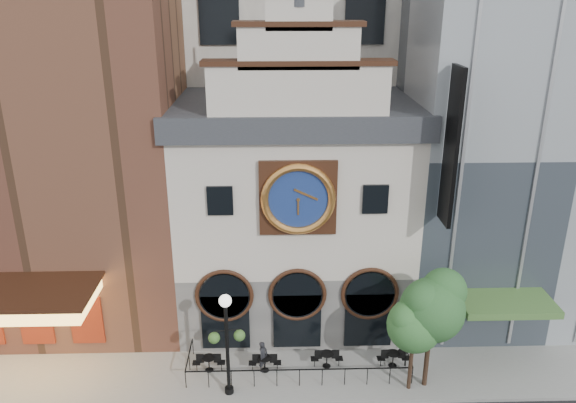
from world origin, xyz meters
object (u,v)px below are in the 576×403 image
(bistro_0, at_px, (209,362))
(bistro_1, at_px, (265,363))
(bistro_2, at_px, (327,358))
(tree_left, at_px, (433,305))
(pedestrian, at_px, (263,356))
(bistro_3, at_px, (393,358))
(tree_right, at_px, (415,321))
(lamppost, at_px, (227,334))

(bistro_0, relative_size, bistro_1, 1.00)
(bistro_2, bearing_deg, tree_left, -17.63)
(pedestrian, bearing_deg, tree_left, -68.13)
(bistro_1, xyz_separation_m, bistro_2, (3.04, 0.25, 0.00))
(tree_left, bearing_deg, bistro_0, 172.88)
(bistro_3, xyz_separation_m, pedestrian, (-6.38, -0.13, 0.32))
(tree_right, bearing_deg, bistro_0, 170.90)
(bistro_1, height_order, bistro_3, same)
(bistro_0, bearing_deg, tree_left, -7.12)
(tree_right, bearing_deg, bistro_1, 168.13)
(pedestrian, bearing_deg, bistro_2, -55.40)
(bistro_3, bearing_deg, pedestrian, -178.86)
(tree_left, bearing_deg, tree_right, -163.85)
(bistro_1, height_order, tree_left, tree_left)
(bistro_2, height_order, tree_left, tree_left)
(bistro_1, bearing_deg, tree_left, -8.92)
(tree_right, bearing_deg, tree_left, 16.15)
(bistro_2, height_order, pedestrian, pedestrian)
(bistro_3, distance_m, tree_left, 4.26)
(bistro_0, relative_size, lamppost, 0.31)
(bistro_0, bearing_deg, tree_right, -9.10)
(bistro_2, relative_size, pedestrian, 1.00)
(tree_left, bearing_deg, bistro_1, 171.08)
(bistro_2, bearing_deg, bistro_1, -175.26)
(bistro_0, xyz_separation_m, pedestrian, (2.64, -0.03, 0.32))
(bistro_1, bearing_deg, tree_right, -11.87)
(tree_left, bearing_deg, bistro_2, 162.37)
(lamppost, height_order, tree_right, lamppost)
(bistro_1, relative_size, tree_right, 0.32)
(pedestrian, bearing_deg, bistro_0, 120.43)
(bistro_3, height_order, lamppost, lamppost)
(bistro_3, bearing_deg, bistro_0, -179.41)
(bistro_0, xyz_separation_m, bistro_3, (9.02, 0.09, 0.00))
(lamppost, bearing_deg, bistro_1, 35.27)
(bistro_1, bearing_deg, bistro_2, 4.74)
(tree_left, distance_m, tree_right, 1.09)
(pedestrian, xyz_separation_m, tree_right, (6.84, -1.48, 2.81))
(pedestrian, xyz_separation_m, tree_left, (7.65, -1.25, 3.50))
(bistro_1, distance_m, bistro_3, 6.30)
(pedestrian, bearing_deg, lamppost, 167.21)
(bistro_0, height_order, lamppost, lamppost)
(bistro_0, relative_size, tree_right, 0.32)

